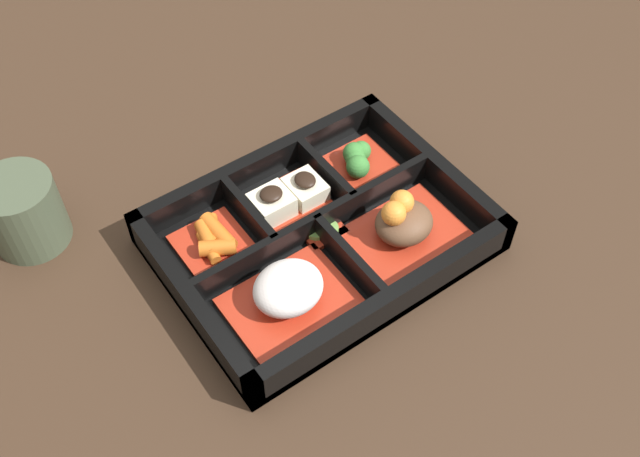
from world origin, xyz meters
The scene contains 10 objects.
ground_plane centered at (0.00, 0.00, 0.00)m, with size 3.00×3.00×0.00m, color #382619.
bento_base centered at (0.00, 0.00, 0.01)m, with size 0.30×0.22×0.01m.
bento_rim centered at (0.00, 0.00, 0.02)m, with size 0.30×0.22×0.04m.
bowl_stew centered at (-0.07, 0.04, 0.03)m, with size 0.11×0.08×0.05m.
bowl_rice centered at (0.07, 0.04, 0.03)m, with size 0.11×0.08×0.04m.
bowl_greens centered at (-0.09, -0.05, 0.02)m, with size 0.07×0.07×0.03m.
bowl_tofu centered at (0.00, -0.05, 0.02)m, with size 0.08×0.07×0.04m.
bowl_carrots centered at (0.09, -0.05, 0.02)m, with size 0.07×0.07×0.02m.
bowl_pickles centered at (0.00, -0.01, 0.02)m, with size 0.04×0.04×0.01m.
tea_cup centered at (0.22, -0.17, 0.04)m, with size 0.07×0.07×0.07m.
Camera 1 is at (0.26, 0.36, 0.58)m, focal length 42.00 mm.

